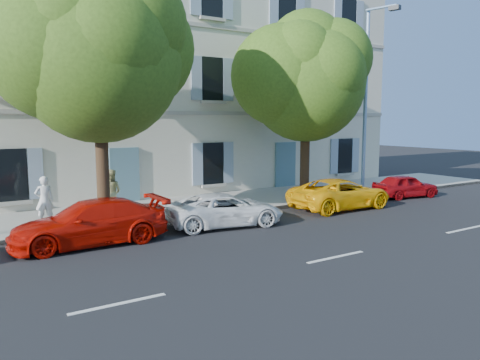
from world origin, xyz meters
TOP-DOWN VIEW (x-y plane):
  - ground at (0.00, 0.00)m, footprint 90.00×90.00m
  - sidewalk at (0.00, 4.45)m, footprint 36.00×4.50m
  - kerb at (0.00, 2.28)m, footprint 36.00×0.16m
  - building at (0.00, 10.20)m, footprint 28.00×7.00m
  - car_red_coupe at (-5.23, 0.91)m, footprint 4.58×1.91m
  - car_white_coupe at (-0.59, 0.86)m, footprint 4.39×2.59m
  - car_yellow_supercar at (5.08, 1.00)m, footprint 4.56×2.13m
  - car_red_hatchback at (9.72, 1.38)m, footprint 3.44×1.83m
  - tree_left at (-4.23, 2.87)m, footprint 5.51×5.51m
  - tree_right at (5.04, 3.25)m, footprint 5.20×5.20m
  - street_lamp at (8.34, 2.61)m, footprint 0.44×1.85m
  - pedestrian_a at (-5.97, 3.82)m, footprint 0.62×0.42m
  - pedestrian_b at (-3.62, 4.07)m, footprint 1.06×1.02m

SIDE VIEW (x-z plane):
  - ground at x=0.00m, z-range 0.00..0.00m
  - sidewalk at x=0.00m, z-range 0.00..0.15m
  - kerb at x=0.00m, z-range 0.00..0.16m
  - car_red_hatchback at x=9.72m, z-range 0.00..1.11m
  - car_white_coupe at x=-0.59m, z-range 0.00..1.15m
  - car_yellow_supercar at x=5.08m, z-range 0.00..1.26m
  - car_red_coupe at x=-5.23m, z-range 0.00..1.32m
  - pedestrian_a at x=-5.97m, z-range 0.15..1.81m
  - pedestrian_b at x=-3.62m, z-range 0.15..1.87m
  - street_lamp at x=8.34m, z-range 0.72..9.33m
  - tree_right at x=5.04m, z-range 1.28..9.29m
  - tree_left at x=-4.23m, z-range 1.38..9.92m
  - building at x=0.00m, z-range 0.00..12.00m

